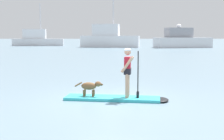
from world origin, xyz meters
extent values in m
plane|color=slate|center=(0.00, 0.00, 0.00)|extent=(400.00, 400.00, 0.00)
cube|color=#33B2BF|center=(0.00, 0.00, 0.05)|extent=(3.28, 1.27, 0.10)
ellipsoid|color=black|center=(1.58, -0.24, 0.05)|extent=(0.67, 0.83, 0.10)
cylinder|color=tan|center=(0.52, 0.05, 0.50)|extent=(0.12, 0.12, 0.80)
cylinder|color=tan|center=(0.48, -0.21, 0.50)|extent=(0.12, 0.12, 0.80)
cube|color=black|center=(0.50, -0.08, 0.98)|extent=(0.27, 0.39, 0.20)
cube|color=#B21E2D|center=(0.50, -0.08, 1.18)|extent=(0.25, 0.37, 0.56)
sphere|color=tan|center=(0.50, -0.08, 1.63)|extent=(0.22, 0.22, 0.22)
ellipsoid|color=white|center=(0.50, -0.08, 1.69)|extent=(0.23, 0.23, 0.11)
cylinder|color=tan|center=(0.53, 0.11, 1.21)|extent=(0.43, 0.15, 0.54)
cylinder|color=tan|center=(0.47, -0.26, 1.21)|extent=(0.43, 0.15, 0.54)
cylinder|color=black|center=(0.85, -0.13, 0.88)|extent=(0.04, 0.04, 1.56)
cube|color=black|center=(0.85, -0.13, 0.20)|extent=(0.11, 0.19, 0.20)
ellipsoid|color=brown|center=(-0.80, 0.12, 0.45)|extent=(0.55, 0.30, 0.26)
ellipsoid|color=brown|center=(-0.48, 0.07, 0.53)|extent=(0.24, 0.19, 0.18)
ellipsoid|color=#503923|center=(-0.37, 0.06, 0.51)|extent=(0.13, 0.10, 0.08)
cylinder|color=brown|center=(-1.16, 0.18, 0.50)|extent=(0.27, 0.09, 0.18)
cylinder|color=brown|center=(-0.63, 0.18, 0.21)|extent=(0.07, 0.07, 0.22)
cylinder|color=brown|center=(-0.66, 0.02, 0.21)|extent=(0.07, 0.07, 0.22)
cylinder|color=brown|center=(-0.94, 0.22, 0.21)|extent=(0.07, 0.07, 0.22)
cylinder|color=brown|center=(-0.97, 0.07, 0.21)|extent=(0.07, 0.07, 0.22)
cube|color=silver|center=(-15.08, 55.14, 0.75)|extent=(10.75, 3.53, 1.51)
cube|color=silver|center=(-15.87, 55.14, 2.51)|extent=(4.91, 2.34, 2.00)
cylinder|color=silver|center=(-14.56, 55.14, 5.20)|extent=(0.20, 0.20, 7.38)
cylinder|color=silver|center=(-15.87, 55.14, 2.71)|extent=(3.69, 0.50, 0.14)
cube|color=white|center=(0.22, 46.63, 1.07)|extent=(11.11, 5.11, 2.14)
cube|color=silver|center=(-0.59, 46.63, 3.20)|extent=(5.17, 3.26, 2.12)
cylinder|color=silver|center=(0.75, 46.63, 6.51)|extent=(0.20, 0.20, 8.73)
cylinder|color=silver|center=(-0.59, 46.63, 3.34)|extent=(3.71, 0.81, 0.14)
cube|color=silver|center=(13.17, 44.37, 0.91)|extent=(10.64, 5.30, 1.83)
cube|color=gray|center=(12.40, 44.37, 2.69)|extent=(4.99, 3.30, 1.72)
ellipsoid|color=white|center=(12.40, 44.37, 3.90)|extent=(0.90, 0.90, 0.60)
camera|label=1|loc=(-0.13, -10.11, 2.16)|focal=48.77mm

